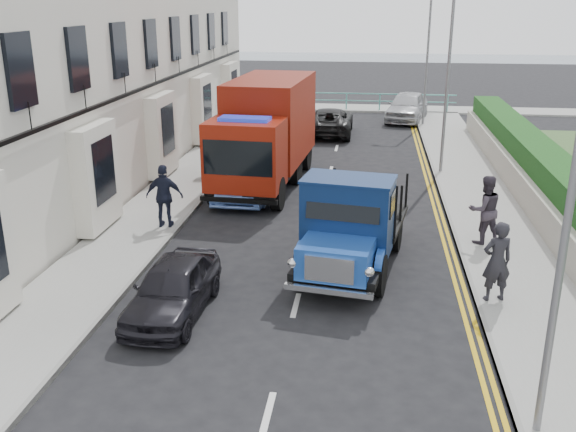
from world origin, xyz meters
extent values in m
plane|color=black|center=(0.00, 0.00, 0.00)|extent=(120.00, 120.00, 0.00)
cube|color=gray|center=(-5.20, 9.00, 0.06)|extent=(2.40, 38.00, 0.12)
cube|color=gray|center=(5.30, 9.00, 0.06)|extent=(2.60, 38.00, 0.12)
cube|color=gray|center=(0.00, 29.00, 0.06)|extent=(30.00, 2.50, 0.12)
plane|color=slate|center=(0.00, 60.00, 0.00)|extent=(120.00, 120.00, 0.00)
cube|color=black|center=(-6.35, 13.00, 3.60)|extent=(0.12, 28.00, 0.10)
cube|color=#B2AD9E|center=(6.60, 9.00, 0.55)|extent=(0.30, 28.00, 1.00)
cube|color=#163E13|center=(7.30, 9.00, 0.95)|extent=(1.20, 28.00, 1.70)
cube|color=#59B2A5|center=(0.00, 28.20, 1.08)|extent=(13.00, 0.08, 0.06)
cube|color=#59B2A5|center=(0.00, 28.20, 0.65)|extent=(13.00, 0.06, 0.05)
cylinder|color=slate|center=(4.30, -2.00, 3.50)|extent=(0.12, 0.12, 7.00)
cylinder|color=slate|center=(4.30, 14.00, 3.50)|extent=(0.12, 0.12, 7.00)
cylinder|color=slate|center=(4.30, 24.00, 3.50)|extent=(0.12, 0.12, 7.00)
cylinder|color=black|center=(0.03, 3.06, 0.50)|extent=(0.42, 1.03, 1.00)
cylinder|color=black|center=(1.84, 2.77, 0.50)|extent=(0.42, 1.03, 1.00)
cylinder|color=black|center=(0.49, 5.93, 0.50)|extent=(0.42, 1.03, 1.00)
cylinder|color=black|center=(2.30, 5.65, 0.50)|extent=(0.42, 1.03, 1.00)
cube|color=black|center=(1.16, 4.35, 0.64)|extent=(2.74, 5.24, 0.19)
cube|color=#204EAD|center=(0.86, 2.46, 1.02)|extent=(1.80, 1.59, 0.75)
cube|color=silver|center=(0.75, 1.77, 1.02)|extent=(1.09, 0.25, 0.57)
cube|color=#0E234E|center=(1.05, 3.64, 1.61)|extent=(2.25, 1.56, 1.82)
cube|color=black|center=(1.36, 5.58, 0.88)|extent=(2.61, 3.22, 0.12)
cylinder|color=black|center=(-3.48, 8.90, 0.55)|extent=(0.40, 1.12, 1.10)
cylinder|color=black|center=(-1.39, 8.75, 0.55)|extent=(0.40, 1.12, 1.10)
cylinder|color=black|center=(-3.26, 11.98, 0.55)|extent=(0.40, 1.12, 1.10)
cylinder|color=black|center=(-1.17, 11.83, 0.55)|extent=(0.40, 1.12, 1.10)
cylinder|color=black|center=(-3.11, 14.17, 0.55)|extent=(0.40, 1.12, 1.10)
cylinder|color=black|center=(-1.02, 14.02, 0.55)|extent=(0.40, 1.12, 1.10)
cube|color=black|center=(-2.25, 11.41, 0.75)|extent=(2.78, 7.13, 0.25)
cube|color=maroon|center=(-2.44, 8.82, 1.80)|extent=(2.52, 2.06, 2.20)
cube|color=black|center=(-2.50, 7.91, 1.90)|extent=(2.20, 0.23, 1.10)
cube|color=maroon|center=(-2.18, 12.51, 2.30)|extent=(2.86, 5.35, 2.99)
imported|color=black|center=(-2.60, 1.28, 0.61)|extent=(1.56, 3.62, 1.22)
imported|color=#668ADB|center=(-2.60, 10.21, 0.77)|extent=(1.73, 4.70, 1.54)
imported|color=silver|center=(-2.60, 15.81, 0.65)|extent=(2.30, 4.64, 1.30)
imported|color=black|center=(-0.53, 21.15, 0.66)|extent=(2.23, 4.79, 1.33)
imported|color=#B7B8BC|center=(3.49, 25.44, 0.80)|extent=(2.84, 5.00, 1.60)
imported|color=black|center=(4.40, 2.63, 1.05)|extent=(0.77, 0.62, 1.86)
imported|color=#39313C|center=(4.70, 6.25, 1.08)|extent=(1.11, 0.98, 1.92)
imported|color=#1A1D2E|center=(-4.40, 6.42, 1.06)|extent=(1.12, 0.52, 1.87)
imported|color=#3D362C|center=(-4.40, 12.63, 1.00)|extent=(1.02, 0.93, 1.76)
camera|label=1|loc=(1.50, -10.92, 6.58)|focal=40.00mm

